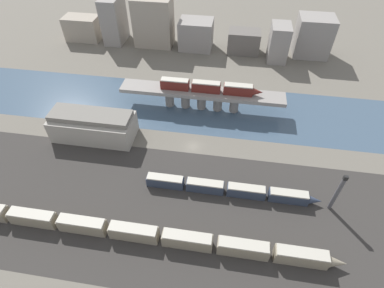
{
  "coord_description": "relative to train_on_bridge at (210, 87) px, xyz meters",
  "views": [
    {
      "loc": [
        9.92,
        -65.9,
        66.68
      ],
      "look_at": [
        0.0,
        -1.94,
        2.92
      ],
      "focal_mm": 28.0,
      "sensor_mm": 36.0,
      "label": 1
    }
  ],
  "objects": [
    {
      "name": "ground_plane",
      "position": [
        -2.66,
        -20.11,
        -9.07
      ],
      "size": [
        400.0,
        400.0,
        0.0
      ],
      "primitive_type": "plane",
      "color": "#666056"
    },
    {
      "name": "railbed_yard",
      "position": [
        -2.66,
        -44.11,
        -9.07
      ],
      "size": [
        280.0,
        42.0,
        0.01
      ],
      "primitive_type": "cube",
      "color": "#33302D",
      "rests_on": "ground"
    },
    {
      "name": "river_water",
      "position": [
        -2.66,
        0.0,
        -9.07
      ],
      "size": [
        320.0,
        28.99,
        0.01
      ],
      "primitive_type": "cube",
      "color": "#3D5166",
      "rests_on": "ground"
    },
    {
      "name": "bridge",
      "position": [
        -2.66,
        0.0,
        -3.72
      ],
      "size": [
        57.21,
        7.15,
        7.3
      ],
      "color": "gray",
      "rests_on": "ground"
    },
    {
      "name": "train_on_bridge",
      "position": [
        0.0,
        0.0,
        0.0
      ],
      "size": [
        34.95,
        2.8,
        3.64
      ],
      "color": "#5B1E19",
      "rests_on": "bridge"
    },
    {
      "name": "train_yard_near",
      "position": [
        -16.93,
        -52.78,
        -7.07
      ],
      "size": [
        105.84,
        2.95,
        4.07
      ],
      "color": "gray",
      "rests_on": "ground"
    },
    {
      "name": "train_yard_mid",
      "position": [
        9.9,
        -36.35,
        -7.41
      ],
      "size": [
        46.84,
        2.66,
        3.4
      ],
      "color": "#2D384C",
      "rests_on": "ground"
    },
    {
      "name": "warehouse_building",
      "position": [
        -34.7,
        -19.93,
        -4.73
      ],
      "size": [
        25.81,
        11.11,
        9.13
      ],
      "color": "#9E998E",
      "rests_on": "ground"
    },
    {
      "name": "signal_tower",
      "position": [
        35.91,
        -37.0,
        -2.86
      ],
      "size": [
        1.0,
        1.0,
        12.76
      ],
      "color": "#4C4C51",
      "rests_on": "ground"
    },
    {
      "name": "city_block_far_left",
      "position": [
        -66.43,
        45.92,
        -3.63
      ],
      "size": [
        16.13,
        9.51,
        10.89
      ],
      "primitive_type": "cube",
      "color": "gray",
      "rests_on": "ground"
    },
    {
      "name": "city_block_left",
      "position": [
        -50.21,
        46.83,
        1.05
      ],
      "size": [
        8.3,
        14.22,
        20.25
      ],
      "primitive_type": "cube",
      "color": "gray",
      "rests_on": "ground"
    },
    {
      "name": "city_block_center",
      "position": [
        -31.03,
        46.03,
        1.6
      ],
      "size": [
        17.26,
        11.14,
        21.35
      ],
      "primitive_type": "cube",
      "color": "gray",
      "rests_on": "ground"
    },
    {
      "name": "city_block_right",
      "position": [
        -11.25,
        45.34,
        -2.65
      ],
      "size": [
        14.99,
        11.8,
        12.85
      ],
      "primitive_type": "cube",
      "color": "gray",
      "rests_on": "ground"
    },
    {
      "name": "city_block_far_right",
      "position": [
        10.67,
        44.76,
        -4.17
      ],
      "size": [
        14.07,
        9.45,
        9.8
      ],
      "primitive_type": "cube",
      "color": "#605B56",
      "rests_on": "ground"
    },
    {
      "name": "city_block_tall",
      "position": [
        25.38,
        40.35,
        -1.48
      ],
      "size": [
        8.01,
        11.56,
        15.2
      ],
      "primitive_type": "cube",
      "color": "gray",
      "rests_on": "ground"
    },
    {
      "name": "city_block_low",
      "position": [
        40.32,
        47.01,
        -0.64
      ],
      "size": [
        14.95,
        12.32,
        16.88
      ],
      "primitive_type": "cube",
      "color": "gray",
      "rests_on": "ground"
    }
  ]
}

